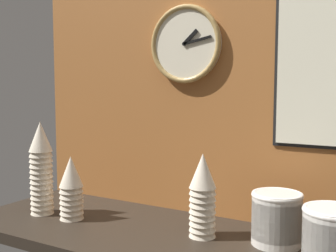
# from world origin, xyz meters

# --- Properties ---
(ground_plane) EXTENTS (1.60, 0.56, 0.04)m
(ground_plane) POSITION_xyz_m (0.00, 0.00, -0.02)
(ground_plane) COLOR black
(wall_tiled_back) EXTENTS (1.60, 0.03, 1.05)m
(wall_tiled_back) POSITION_xyz_m (0.00, 0.27, 0.53)
(wall_tiled_back) COLOR #A3602D
(wall_tiled_back) RESTS_ON ground_plane
(cup_stack_left) EXTENTS (0.09, 0.09, 0.24)m
(cup_stack_left) POSITION_xyz_m (-0.43, -0.05, 0.12)
(cup_stack_left) COLOR beige
(cup_stack_left) RESTS_ON ground_plane
(cup_stack_center_right) EXTENTS (0.09, 0.09, 0.28)m
(cup_stack_center_right) POSITION_xyz_m (0.07, 0.03, 0.14)
(cup_stack_center_right) COLOR beige
(cup_stack_center_right) RESTS_ON ground_plane
(cup_stack_far_left) EXTENTS (0.09, 0.09, 0.36)m
(cup_stack_far_left) POSITION_xyz_m (-0.58, -0.05, 0.18)
(cup_stack_far_left) COLOR beige
(cup_stack_far_left) RESTS_ON ground_plane
(bowl_stack_far_right) EXTENTS (0.16, 0.16, 0.19)m
(bowl_stack_far_right) POSITION_xyz_m (0.49, -0.09, 0.10)
(bowl_stack_far_right) COLOR beige
(bowl_stack_far_right) RESTS_ON ground_plane
(bowl_stack_right) EXTENTS (0.16, 0.16, 0.17)m
(bowl_stack_right) POSITION_xyz_m (0.30, 0.08, 0.09)
(bowl_stack_right) COLOR beige
(bowl_stack_right) RESTS_ON ground_plane
(wall_clock) EXTENTS (0.30, 0.03, 0.30)m
(wall_clock) POSITION_xyz_m (-0.10, 0.23, 0.65)
(wall_clock) COLOR beige
(menu_board) EXTENTS (0.36, 0.01, 0.51)m
(menu_board) POSITION_xyz_m (0.42, 0.24, 0.54)
(menu_board) COLOR black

